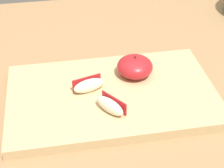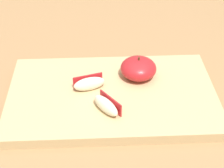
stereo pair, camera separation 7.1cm
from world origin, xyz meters
The scene contains 5 objects.
dining_table centered at (0.00, 0.00, 0.63)m, with size 1.25×0.91×0.72m.
cutting_board centered at (-0.04, -0.05, 0.73)m, with size 0.42×0.26×0.02m.
apple_half_skin_up centered at (0.02, 0.00, 0.77)m, with size 0.08×0.08×0.05m.
apple_wedge_middle centered at (-0.05, -0.11, 0.76)m, with size 0.06×0.06×0.03m.
apple_wedge_front centered at (-0.08, -0.04, 0.76)m, with size 0.07×0.04×0.03m.
Camera 2 is at (-0.07, -0.61, 1.20)m, focal length 57.33 mm.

